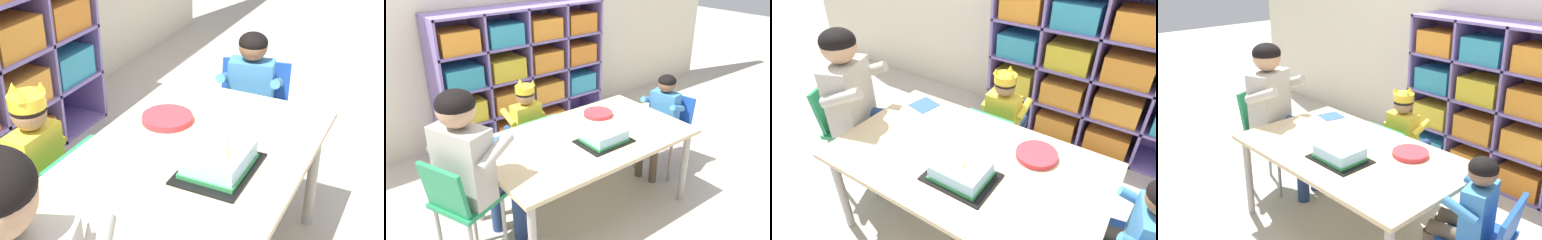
{
  "view_description": "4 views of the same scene",
  "coord_description": "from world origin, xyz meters",
  "views": [
    {
      "loc": [
        -1.39,
        -0.74,
        1.6
      ],
      "look_at": [
        0.06,
        -0.02,
        0.74
      ],
      "focal_mm": 50.14,
      "sensor_mm": 36.0,
      "label": 1
    },
    {
      "loc": [
        -1.41,
        -1.74,
        1.74
      ],
      "look_at": [
        -0.04,
        0.02,
        0.69
      ],
      "focal_mm": 36.79,
      "sensor_mm": 36.0,
      "label": 2
    },
    {
      "loc": [
        0.66,
        -1.03,
        1.63
      ],
      "look_at": [
        -0.05,
        0.04,
        0.76
      ],
      "focal_mm": 30.2,
      "sensor_mm": 36.0,
      "label": 3
    },
    {
      "loc": [
        1.68,
        -1.56,
        1.66
      ],
      "look_at": [
        -0.02,
        0.01,
        0.75
      ],
      "focal_mm": 40.68,
      "sensor_mm": 36.0,
      "label": 4
    }
  ],
  "objects": [
    {
      "name": "paper_plate_stack",
      "position": [
        0.28,
        0.2,
        0.58
      ],
      "size": [
        0.21,
        0.21,
        0.03
      ],
      "primitive_type": "cylinder",
      "color": "#DB333D",
      "rests_on": "activity_table"
    },
    {
      "name": "classroom_chair_blue",
      "position": [
        -0.09,
        0.51,
        0.34
      ],
      "size": [
        0.33,
        0.32,
        0.57
      ],
      "rotation": [
        0.0,
        0.0,
        3.15
      ],
      "color": "#238451",
      "rests_on": "ground"
    },
    {
      "name": "fork_by_napkin",
      "position": [
        0.54,
        -0.13,
        0.57
      ],
      "size": [
        0.04,
        0.13,
        0.0
      ],
      "rotation": [
        0.0,
        0.0,
        4.54
      ],
      "color": "white",
      "rests_on": "activity_table"
    },
    {
      "name": "birthday_cake_on_tray",
      "position": [
        0.05,
        -0.13,
        0.6
      ],
      "size": [
        0.32,
        0.24,
        0.12
      ],
      "color": "black",
      "rests_on": "activity_table"
    },
    {
      "name": "guest_at_table_side",
      "position": [
        0.78,
        0.03,
        0.51
      ],
      "size": [
        0.32,
        0.32,
        0.8
      ],
      "rotation": [
        0.0,
        0.0,
        -1.38
      ],
      "color": "#3D7FBC",
      "rests_on": "ground"
    },
    {
      "name": "storage_cubby_shelf",
      "position": [
        0.27,
        1.28,
        0.59
      ],
      "size": [
        1.61,
        0.34,
        1.2
      ],
      "color": "#7F6BB2",
      "rests_on": "ground"
    },
    {
      "name": "classroom_chair_guest_side",
      "position": [
        0.87,
        0.05,
        0.38
      ],
      "size": [
        0.39,
        0.42,
        0.61
      ],
      "rotation": [
        0.0,
        0.0,
        -1.38
      ],
      "color": "#1E4CA8",
      "rests_on": "ground"
    },
    {
      "name": "classroom_chair_adult_side",
      "position": [
        -0.86,
        -0.04,
        0.46
      ],
      "size": [
        0.42,
        0.4,
        0.74
      ],
      "rotation": [
        0.0,
        0.0,
        1.96
      ],
      "color": "#238451",
      "rests_on": "ground"
    },
    {
      "name": "paper_napkin_square",
      "position": [
        -0.5,
        0.28,
        0.57
      ],
      "size": [
        0.18,
        0.18,
        0.0
      ],
      "primitive_type": "cube",
      "rotation": [
        0.0,
        0.0,
        -0.21
      ],
      "color": "#3356B7",
      "rests_on": "activity_table"
    },
    {
      "name": "fork_near_child_seat",
      "position": [
        -0.39,
        0.11,
        0.57
      ],
      "size": [
        0.04,
        0.13,
        0.0
      ],
      "rotation": [
        0.0,
        0.0,
        1.75
      ],
      "color": "white",
      "rests_on": "activity_table"
    },
    {
      "name": "ground",
      "position": [
        0.0,
        0.0,
        0.0
      ],
      "size": [
        16.0,
        16.0,
        0.0
      ],
      "primitive_type": "plane",
      "color": "#BCB2A3"
    },
    {
      "name": "child_with_crown",
      "position": [
        -0.1,
        0.61,
        0.5
      ],
      "size": [
        0.3,
        0.31,
        0.81
      ],
      "rotation": [
        0.0,
        0.0,
        3.15
      ],
      "color": "yellow",
      "rests_on": "ground"
    },
    {
      "name": "activity_table",
      "position": [
        0.0,
        0.0,
        0.51
      ],
      "size": [
        1.36,
        0.8,
        0.57
      ],
      "color": "#D1B789",
      "rests_on": "ground"
    },
    {
      "name": "fork_at_table_front_edge",
      "position": [
        -0.28,
        -0.06,
        0.57
      ],
      "size": [
        0.11,
        0.08,
        0.0
      ],
      "rotation": [
        0.0,
        0.0,
        3.7
      ],
      "color": "white",
      "rests_on": "activity_table"
    },
    {
      "name": "adult_helper_seated",
      "position": [
        -0.76,
        0.01,
        0.68
      ],
      "size": [
        0.49,
        0.47,
        1.08
      ],
      "rotation": [
        0.0,
        0.0,
        1.96
      ],
      "color": "#B2ADA3",
      "rests_on": "ground"
    }
  ]
}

